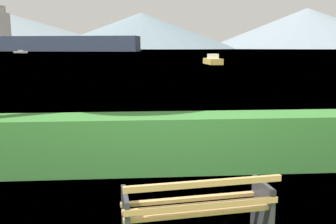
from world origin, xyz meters
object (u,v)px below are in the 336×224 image
object	(u,v)px
park_bench	(198,210)
cargo_ship_large	(32,38)
fishing_boat_near	(213,60)
tender_far	(21,52)

from	to	relation	value
park_bench	cargo_ship_large	size ratio (longest dim) A/B	0.02
fishing_boat_near	park_bench	bearing A→B (deg)	-101.47
park_bench	tender_far	bearing A→B (deg)	108.68
cargo_ship_large	tender_far	bearing A→B (deg)	-77.83
fishing_boat_near	tender_far	bearing A→B (deg)	119.98
fishing_boat_near	tender_far	xyz separation A→B (m)	(-57.07, 98.91, -0.03)
fishing_boat_near	tender_far	size ratio (longest dim) A/B	0.86
park_bench	cargo_ship_large	world-z (taller)	cargo_ship_large
cargo_ship_large	park_bench	bearing A→B (deg)	-73.29
park_bench	tender_far	xyz separation A→B (m)	(-48.21, 142.57, 0.03)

